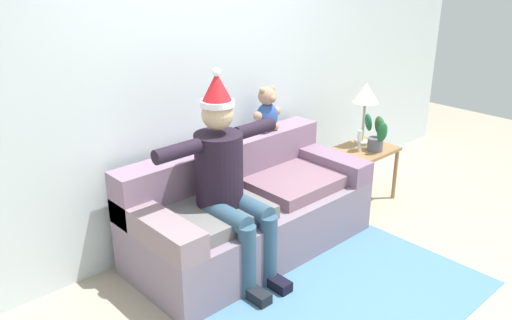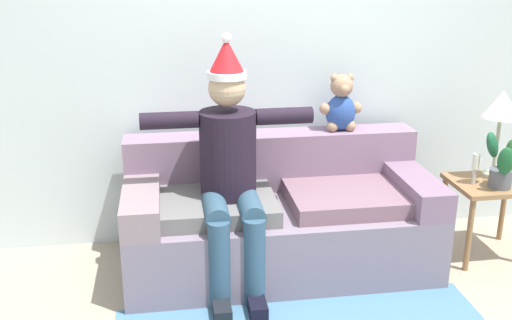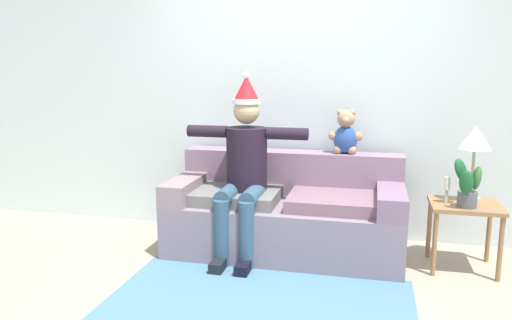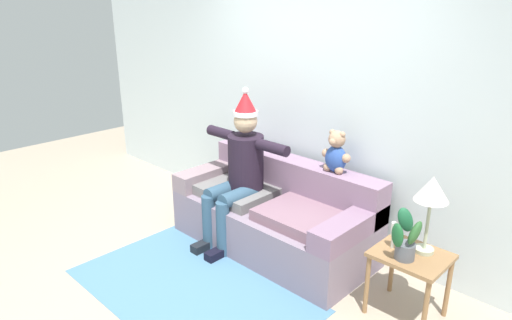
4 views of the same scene
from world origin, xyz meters
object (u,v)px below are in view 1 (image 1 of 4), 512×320
(couch, at_px, (247,210))
(side_table, at_px, (366,156))
(potted_plant, at_px, (376,134))
(teddy_bear, at_px, (267,111))
(table_lamp, at_px, (366,96))
(candle_tall, at_px, (360,138))
(person_seated, at_px, (228,177))

(couch, distance_m, side_table, 1.41)
(couch, relative_size, potted_plant, 5.16)
(teddy_bear, distance_m, side_table, 1.14)
(teddy_bear, distance_m, table_lamp, 1.02)
(table_lamp, bearing_deg, candle_tall, -150.67)
(couch, relative_size, person_seated, 1.28)
(couch, bearing_deg, potted_plant, -8.00)
(couch, xyz_separation_m, teddy_bear, (0.46, 0.26, 0.66))
(table_lamp, height_order, potted_plant, table_lamp)
(person_seated, distance_m, potted_plant, 1.71)
(person_seated, distance_m, teddy_bear, 0.92)
(side_table, height_order, potted_plant, potted_plant)
(couch, distance_m, potted_plant, 1.44)
(couch, distance_m, candle_tall, 1.30)
(person_seated, bearing_deg, candle_tall, 1.76)
(side_table, bearing_deg, table_lamp, 60.48)
(couch, distance_m, person_seated, 0.57)
(teddy_bear, distance_m, candle_tall, 0.94)
(couch, distance_m, teddy_bear, 0.85)
(table_lamp, height_order, candle_tall, table_lamp)
(side_table, bearing_deg, couch, 176.21)
(table_lamp, bearing_deg, potted_plant, -108.37)
(candle_tall, bearing_deg, couch, 174.87)
(teddy_bear, bearing_deg, couch, -150.30)
(candle_tall, bearing_deg, table_lamp, 29.33)
(couch, xyz_separation_m, person_seated, (-0.33, -0.16, 0.44))
(couch, bearing_deg, candle_tall, -5.13)
(table_lamp, relative_size, candle_tall, 2.86)
(person_seated, xyz_separation_m, side_table, (1.72, 0.07, -0.33))
(teddy_bear, bearing_deg, side_table, -20.91)
(couch, xyz_separation_m, potted_plant, (1.39, -0.19, 0.35))
(potted_plant, bearing_deg, teddy_bear, 153.52)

